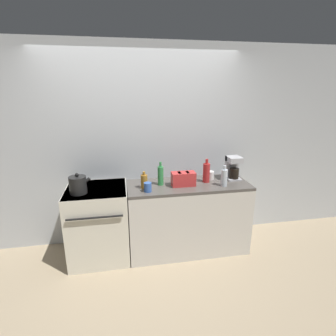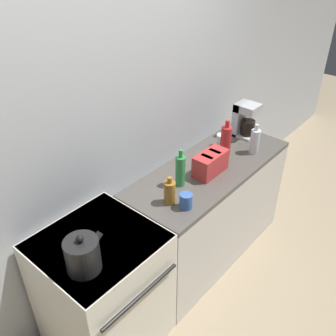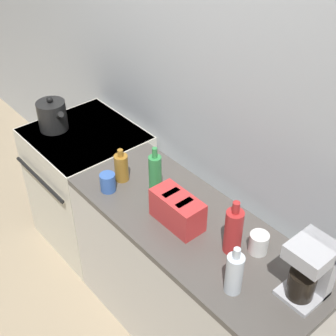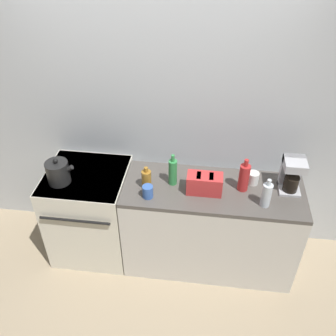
{
  "view_description": "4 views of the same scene",
  "coord_description": "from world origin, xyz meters",
  "px_view_note": "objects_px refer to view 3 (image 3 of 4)",
  "views": [
    {
      "loc": [
        -0.26,
        -2.66,
        2.03
      ],
      "look_at": [
        0.29,
        0.37,
        1.1
      ],
      "focal_mm": 28.0,
      "sensor_mm": 36.0,
      "label": 1
    },
    {
      "loc": [
        -1.54,
        -1.05,
        2.49
      ],
      "look_at": [
        0.07,
        0.33,
        1.1
      ],
      "focal_mm": 40.0,
      "sensor_mm": 36.0,
      "label": 2
    },
    {
      "loc": [
        1.77,
        -0.93,
        2.57
      ],
      "look_at": [
        0.25,
        0.36,
        1.08
      ],
      "focal_mm": 50.0,
      "sensor_mm": 36.0,
      "label": 3
    },
    {
      "loc": [
        0.46,
        -2.08,
        2.94
      ],
      "look_at": [
        0.15,
        0.34,
        1.05
      ],
      "focal_mm": 40.0,
      "sensor_mm": 36.0,
      "label": 4
    }
  ],
  "objects_px": {
    "coffee_maker": "(311,268)",
    "cup_white": "(259,243)",
    "bottle_red": "(233,231)",
    "kettle": "(52,116)",
    "bottle_green": "(155,174)",
    "bottle_clear": "(234,273)",
    "stove": "(90,186)",
    "toaster": "(177,210)",
    "bottle_amber": "(121,167)",
    "cup_blue": "(108,182)"
  },
  "relations": [
    {
      "from": "bottle_green",
      "to": "stove",
      "type": "bearing_deg",
      "value": 178.95
    },
    {
      "from": "bottle_green",
      "to": "bottle_clear",
      "type": "relative_size",
      "value": 1.14
    },
    {
      "from": "cup_blue",
      "to": "bottle_red",
      "type": "bearing_deg",
      "value": 14.3
    },
    {
      "from": "cup_blue",
      "to": "bottle_green",
      "type": "bearing_deg",
      "value": 47.43
    },
    {
      "from": "bottle_clear",
      "to": "bottle_red",
      "type": "bearing_deg",
      "value": 134.53
    },
    {
      "from": "coffee_maker",
      "to": "cup_white",
      "type": "height_order",
      "value": "coffee_maker"
    },
    {
      "from": "kettle",
      "to": "bottle_clear",
      "type": "bearing_deg",
      "value": -2.39
    },
    {
      "from": "cup_white",
      "to": "toaster",
      "type": "bearing_deg",
      "value": -157.93
    },
    {
      "from": "bottle_red",
      "to": "stove",
      "type": "bearing_deg",
      "value": 179.36
    },
    {
      "from": "bottle_amber",
      "to": "cup_white",
      "type": "relative_size",
      "value": 1.91
    },
    {
      "from": "coffee_maker",
      "to": "stove",
      "type": "bearing_deg",
      "value": -178.47
    },
    {
      "from": "toaster",
      "to": "bottle_clear",
      "type": "xyz_separation_m",
      "value": [
        0.48,
        -0.1,
        0.02
      ]
    },
    {
      "from": "kettle",
      "to": "toaster",
      "type": "xyz_separation_m",
      "value": [
        1.22,
        0.03,
        -0.02
      ]
    },
    {
      "from": "bottle_green",
      "to": "cup_white",
      "type": "height_order",
      "value": "bottle_green"
    },
    {
      "from": "kettle",
      "to": "cup_white",
      "type": "bearing_deg",
      "value": 6.67
    },
    {
      "from": "stove",
      "to": "cup_white",
      "type": "distance_m",
      "value": 1.52
    },
    {
      "from": "coffee_maker",
      "to": "bottle_amber",
      "type": "height_order",
      "value": "coffee_maker"
    },
    {
      "from": "bottle_red",
      "to": "kettle",
      "type": "bearing_deg",
      "value": -176.26
    },
    {
      "from": "toaster",
      "to": "bottle_amber",
      "type": "distance_m",
      "value": 0.47
    },
    {
      "from": "coffee_maker",
      "to": "bottle_clear",
      "type": "bearing_deg",
      "value": -132.53
    },
    {
      "from": "bottle_clear",
      "to": "cup_white",
      "type": "distance_m",
      "value": 0.28
    },
    {
      "from": "stove",
      "to": "kettle",
      "type": "xyz_separation_m",
      "value": [
        -0.18,
        -0.11,
        0.54
      ]
    },
    {
      "from": "stove",
      "to": "kettle",
      "type": "relative_size",
      "value": 3.8
    },
    {
      "from": "toaster",
      "to": "bottle_green",
      "type": "height_order",
      "value": "bottle_green"
    },
    {
      "from": "kettle",
      "to": "bottle_green",
      "type": "height_order",
      "value": "bottle_green"
    },
    {
      "from": "bottle_red",
      "to": "bottle_amber",
      "type": "relative_size",
      "value": 1.46
    },
    {
      "from": "bottle_amber",
      "to": "bottle_green",
      "type": "bearing_deg",
      "value": 20.6
    },
    {
      "from": "bottle_amber",
      "to": "toaster",
      "type": "bearing_deg",
      "value": 0.52
    },
    {
      "from": "bottle_green",
      "to": "bottle_amber",
      "type": "relative_size",
      "value": 1.42
    },
    {
      "from": "bottle_amber",
      "to": "coffee_maker",
      "type": "bearing_deg",
      "value": 6.76
    },
    {
      "from": "stove",
      "to": "bottle_amber",
      "type": "relative_size",
      "value": 4.45
    },
    {
      "from": "bottle_clear",
      "to": "kettle",
      "type": "bearing_deg",
      "value": 177.61
    },
    {
      "from": "toaster",
      "to": "bottle_red",
      "type": "relative_size",
      "value": 0.96
    },
    {
      "from": "kettle",
      "to": "toaster",
      "type": "relative_size",
      "value": 0.84
    },
    {
      "from": "kettle",
      "to": "cup_blue",
      "type": "height_order",
      "value": "kettle"
    },
    {
      "from": "stove",
      "to": "cup_white",
      "type": "xyz_separation_m",
      "value": [
        1.44,
        0.07,
        0.5
      ]
    },
    {
      "from": "bottle_green",
      "to": "bottle_red",
      "type": "height_order",
      "value": "bottle_red"
    },
    {
      "from": "bottle_amber",
      "to": "bottle_clear",
      "type": "bearing_deg",
      "value": -5.6
    },
    {
      "from": "coffee_maker",
      "to": "cup_blue",
      "type": "xyz_separation_m",
      "value": [
        -1.14,
        -0.25,
        -0.1
      ]
    },
    {
      "from": "bottle_amber",
      "to": "bottle_red",
      "type": "bearing_deg",
      "value": 5.6
    },
    {
      "from": "cup_blue",
      "to": "kettle",
      "type": "bearing_deg",
      "value": 173.11
    },
    {
      "from": "stove",
      "to": "bottle_amber",
      "type": "distance_m",
      "value": 0.78
    },
    {
      "from": "stove",
      "to": "kettle",
      "type": "height_order",
      "value": "kettle"
    },
    {
      "from": "stove",
      "to": "cup_blue",
      "type": "bearing_deg",
      "value": -19.33
    },
    {
      "from": "bottle_clear",
      "to": "bottle_red",
      "type": "distance_m",
      "value": 0.24
    },
    {
      "from": "bottle_clear",
      "to": "cup_white",
      "type": "bearing_deg",
      "value": 107.25
    },
    {
      "from": "stove",
      "to": "bottle_green",
      "type": "distance_m",
      "value": 0.96
    },
    {
      "from": "bottle_clear",
      "to": "bottle_green",
      "type": "bearing_deg",
      "value": 167.07
    },
    {
      "from": "kettle",
      "to": "toaster",
      "type": "bearing_deg",
      "value": 1.28
    },
    {
      "from": "stove",
      "to": "bottle_amber",
      "type": "xyz_separation_m",
      "value": [
        0.56,
        -0.09,
        0.53
      ]
    }
  ]
}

